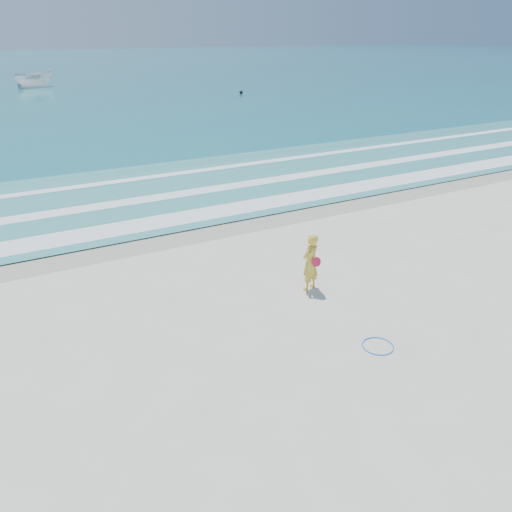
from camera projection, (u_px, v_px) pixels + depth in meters
ground at (335, 369)px, 10.66m from camera, size 400.00×400.00×0.00m
wet_sand at (183, 232)px, 17.84m from camera, size 400.00×2.40×0.00m
shallow at (141, 194)px, 21.82m from camera, size 400.00×10.00×0.01m
foam_near at (170, 220)px, 18.86m from camera, size 400.00×1.40×0.01m
foam_mid at (147, 199)px, 21.18m from camera, size 400.00×0.90×0.01m
foam_far at (126, 180)px, 23.81m from camera, size 400.00×0.60×0.01m
hoop at (378, 346)px, 11.40m from camera, size 0.82×0.82×0.03m
boat at (34, 79)px, 62.15m from camera, size 5.53×3.70×2.00m
buoy at (241, 92)px, 55.83m from camera, size 0.39×0.39×0.39m
woman at (310, 262)px, 13.60m from camera, size 0.70×0.58×1.64m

